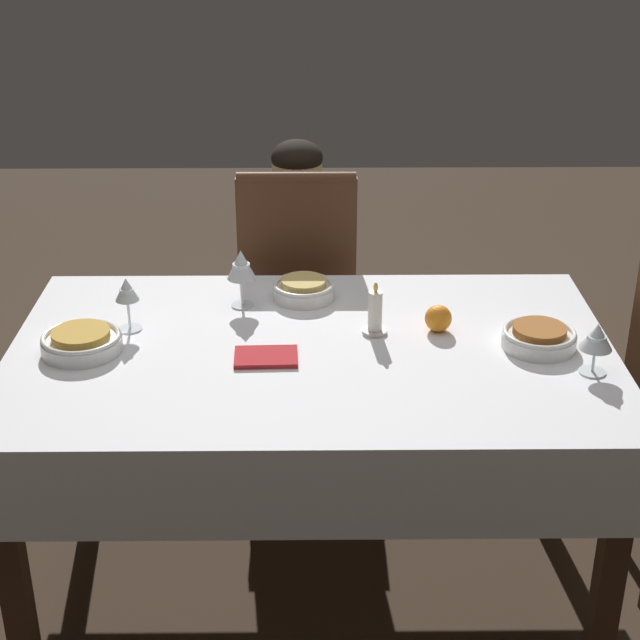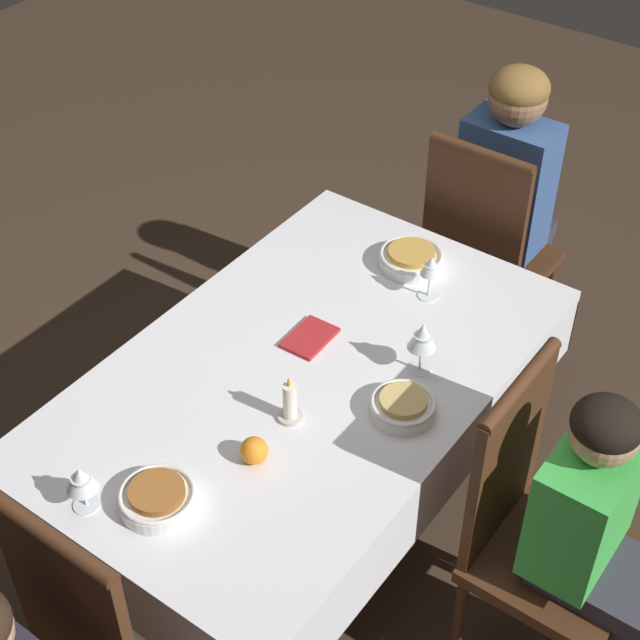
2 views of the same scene
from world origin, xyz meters
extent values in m
plane|color=#3D2D21|center=(0.00, 0.00, 0.00)|extent=(8.00, 8.00, 0.00)
cube|color=silver|center=(0.00, 0.00, 0.71)|extent=(1.52, 0.93, 0.04)
cube|color=silver|center=(0.00, 0.46, 0.60)|extent=(1.52, 0.01, 0.19)
cube|color=silver|center=(0.00, -0.46, 0.60)|extent=(1.52, 0.01, 0.19)
cube|color=silver|center=(0.75, 0.00, 0.60)|extent=(0.01, 0.93, 0.19)
cube|color=silver|center=(-0.75, 0.00, 0.60)|extent=(0.01, 0.93, 0.19)
cube|color=#3D2616|center=(0.69, 0.40, 0.35)|extent=(0.06, 0.06, 0.69)
cube|color=#3D2616|center=(-0.69, 0.40, 0.35)|extent=(0.06, 0.06, 0.69)
cube|color=#3D2616|center=(0.69, -0.40, 0.35)|extent=(0.06, 0.06, 0.69)
cube|color=#3D2616|center=(-0.69, -0.40, 0.35)|extent=(0.06, 0.06, 0.69)
cylinder|color=#472816|center=(0.90, -0.20, 0.21)|extent=(0.03, 0.03, 0.43)
cube|color=#472816|center=(0.04, -0.78, 0.45)|extent=(0.39, 0.39, 0.04)
cube|color=#472816|center=(0.04, -0.60, 0.73)|extent=(0.36, 0.03, 0.52)
cylinder|color=#472816|center=(0.04, -0.60, 0.99)|extent=(0.35, 0.04, 0.04)
cylinder|color=#472816|center=(-0.13, -0.95, 0.21)|extent=(0.03, 0.03, 0.43)
cylinder|color=#472816|center=(0.21, -0.95, 0.21)|extent=(0.03, 0.03, 0.43)
cylinder|color=#472816|center=(-0.13, -0.61, 0.21)|extent=(0.03, 0.03, 0.43)
cylinder|color=#472816|center=(0.21, -0.61, 0.21)|extent=(0.03, 0.03, 0.43)
cylinder|color=#472816|center=(-0.90, -0.21, 0.21)|extent=(0.03, 0.03, 0.43)
cube|color=#383342|center=(0.04, -0.98, 0.23)|extent=(0.22, 0.14, 0.47)
cube|color=#383342|center=(0.04, -0.89, 0.50)|extent=(0.24, 0.31, 0.06)
cube|color=green|center=(0.04, -0.81, 0.71)|extent=(0.30, 0.18, 0.35)
sphere|color=tan|center=(0.04, -0.81, 0.96)|extent=(0.16, 0.16, 0.16)
ellipsoid|color=black|center=(0.04, -0.81, 0.99)|extent=(0.16, 0.16, 0.11)
cylinder|color=white|center=(0.57, 0.01, 0.75)|extent=(0.20, 0.20, 0.04)
torus|color=white|center=(0.57, 0.01, 0.77)|extent=(0.20, 0.20, 0.01)
cylinder|color=gold|center=(0.57, 0.01, 0.78)|extent=(0.14, 0.14, 0.02)
cylinder|color=white|center=(0.47, -0.11, 0.73)|extent=(0.06, 0.06, 0.00)
cylinder|color=white|center=(0.47, -0.11, 0.77)|extent=(0.01, 0.01, 0.08)
cone|color=white|center=(0.47, -0.11, 0.84)|extent=(0.06, 0.06, 0.06)
cylinder|color=white|center=(0.47, -0.11, 0.83)|extent=(0.04, 0.04, 0.03)
cylinder|color=white|center=(0.02, -0.31, 0.75)|extent=(0.17, 0.17, 0.04)
torus|color=white|center=(0.02, -0.31, 0.77)|extent=(0.17, 0.17, 0.01)
cylinder|color=tan|center=(0.02, -0.31, 0.78)|extent=(0.12, 0.12, 0.02)
cylinder|color=white|center=(0.19, -0.25, 0.73)|extent=(0.06, 0.06, 0.00)
cylinder|color=white|center=(0.19, -0.25, 0.77)|extent=(0.01, 0.01, 0.08)
cone|color=white|center=(0.19, -0.25, 0.85)|extent=(0.08, 0.08, 0.08)
cylinder|color=white|center=(0.19, -0.25, 0.84)|extent=(0.05, 0.05, 0.04)
cylinder|color=white|center=(-0.57, 0.00, 0.75)|extent=(0.19, 0.19, 0.04)
torus|color=white|center=(-0.57, 0.00, 0.77)|extent=(0.18, 0.18, 0.01)
cylinder|color=#995B28|center=(-0.57, 0.00, 0.78)|extent=(0.13, 0.13, 0.02)
cylinder|color=white|center=(-0.67, 0.14, 0.73)|extent=(0.06, 0.06, 0.00)
cylinder|color=white|center=(-0.67, 0.14, 0.76)|extent=(0.01, 0.01, 0.06)
cone|color=white|center=(-0.67, 0.14, 0.83)|extent=(0.08, 0.08, 0.06)
cylinder|color=white|center=(-0.67, 0.14, 0.81)|extent=(0.05, 0.05, 0.03)
cylinder|color=beige|center=(-0.16, -0.08, 0.73)|extent=(0.07, 0.07, 0.01)
cylinder|color=white|center=(-0.16, -0.08, 0.79)|extent=(0.04, 0.04, 0.11)
ellipsoid|color=#F9C64C|center=(-0.16, -0.08, 0.86)|extent=(0.01, 0.01, 0.03)
sphere|color=orange|center=(-0.33, -0.10, 0.76)|extent=(0.07, 0.07, 0.07)
cube|color=#AD2328|center=(0.11, 0.06, 0.74)|extent=(0.16, 0.11, 0.01)
camera|label=1|loc=(0.00, 2.18, 1.85)|focal=55.00mm
camera|label=2|loc=(-1.53, -1.17, 2.56)|focal=55.00mm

